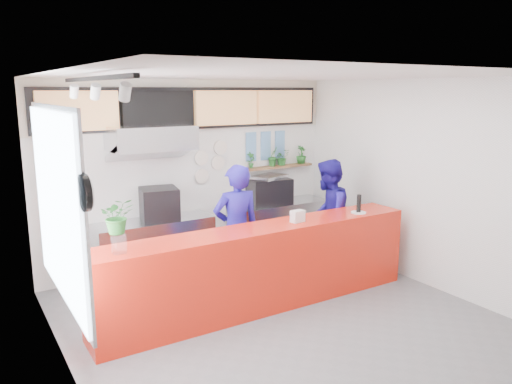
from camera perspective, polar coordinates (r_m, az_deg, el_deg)
name	(u,v)px	position (r m, az deg, el deg)	size (l,w,h in m)	color
floor	(278,318)	(6.52, 2.57, -14.21)	(5.00, 5.00, 0.00)	slate
ceiling	(281,75)	(5.87, 2.84, 13.19)	(5.00, 5.00, 0.00)	silver
wall_back	(193,174)	(8.16, -7.27, 2.09)	(5.00, 5.00, 0.00)	white
wall_left	(62,234)	(5.08, -21.33, -4.46)	(5.00, 5.00, 0.00)	white
wall_right	(420,183)	(7.69, 18.27, 1.00)	(5.00, 5.00, 0.00)	white
service_counter	(262,268)	(6.61, 0.64, -8.64)	(4.50, 0.60, 1.10)	red
cream_band	(191,105)	(8.05, -7.44, 9.83)	(5.00, 0.02, 0.80)	beige
prep_bench	(155,248)	(7.85, -11.50, -6.35)	(1.80, 0.60, 0.90)	#B2B5BA
panini_oven	(159,204)	(7.70, -11.00, -1.33)	(0.54, 0.54, 0.49)	black
extraction_hood	(151,138)	(7.46, -11.89, 6.08)	(1.20, 0.70, 0.35)	#B2B5BA
hood_lip	(152,152)	(7.48, -11.83, 4.55)	(1.20, 0.70, 0.08)	#B2B5BA
right_bench	(279,227)	(8.86, 2.60, -4.04)	(1.80, 0.60, 0.90)	#B2B5BA
espresso_machine	(269,191)	(8.59, 1.52, 0.10)	(0.70, 0.50, 0.45)	black
espresso_tray	(269,177)	(8.54, 1.53, 1.76)	(0.59, 0.41, 0.05)	#A2A3A9
herb_shelf	(277,167)	(8.85, 2.47, 2.91)	(1.40, 0.18, 0.04)	brown
menu_board_far_left	(78,111)	(7.39, -19.66, 8.72)	(1.10, 0.10, 0.55)	tan
menu_board_mid_left	(158,109)	(7.72, -11.13, 9.26)	(1.10, 0.10, 0.55)	black
menu_board_mid_right	(226,108)	(8.20, -3.43, 9.58)	(1.10, 0.10, 0.55)	tan
menu_board_far_right	(285,107)	(8.81, 3.32, 9.72)	(1.10, 0.10, 0.55)	tan
soffit	(192,108)	(8.02, -7.34, 9.47)	(4.80, 0.04, 0.65)	black
window_pane	(57,207)	(5.33, -21.77, -1.55)	(0.04, 2.20, 1.90)	silver
window_frame	(59,206)	(5.33, -21.56, -1.53)	(0.03, 2.30, 2.00)	#B2B5BA
wall_clock_rim	(85,193)	(4.10, -18.99, -0.08)	(0.30, 0.30, 0.05)	black
wall_clock_face	(89,192)	(4.11, -18.58, -0.04)	(0.26, 0.26, 0.02)	white
track_rail	(95,78)	(4.99, -17.96, 12.25)	(0.05, 2.40, 0.04)	black
dec_plate_a	(201,158)	(8.16, -6.27, 3.89)	(0.24, 0.24, 0.03)	silver
dec_plate_b	(218,163)	(8.31, -4.38, 3.36)	(0.24, 0.24, 0.03)	silver
dec_plate_c	(202,176)	(8.21, -6.22, 1.81)	(0.24, 0.24, 0.03)	silver
dec_plate_d	(220,147)	(8.30, -4.10, 5.10)	(0.24, 0.24, 0.03)	silver
photo_frame_a	(251,140)	(8.59, -0.58, 6.02)	(0.20, 0.02, 0.25)	#598CBF
photo_frame_b	(266,139)	(8.75, 1.11, 6.12)	(0.20, 0.02, 0.25)	#598CBF
photo_frame_c	(280,138)	(8.91, 2.74, 6.21)	(0.20, 0.02, 0.25)	#598CBF
photo_frame_d	(251,154)	(8.62, -0.57, 4.36)	(0.20, 0.02, 0.25)	#598CBF
photo_frame_e	(266,153)	(8.77, 1.11, 4.49)	(0.20, 0.02, 0.25)	#598CBF
photo_frame_f	(280,152)	(8.94, 2.73, 4.61)	(0.20, 0.02, 0.25)	#598CBF
staff_center	(236,230)	(6.96, -2.25, -4.35)	(0.67, 0.44, 1.85)	navy
staff_right	(327,216)	(7.87, 8.14, -2.78)	(0.87, 0.68, 1.79)	navy
herb_a	(251,160)	(8.53, -0.59, 3.68)	(0.15, 0.10, 0.28)	#205C21
herb_b	(273,156)	(8.77, 1.96, 4.09)	(0.19, 0.15, 0.34)	#205C21
herb_c	(282,157)	(8.88, 2.99, 3.99)	(0.25, 0.22, 0.28)	#205C21
herb_d	(301,154)	(9.13, 5.20, 4.29)	(0.18, 0.16, 0.32)	#205C21
glass_vase	(119,244)	(5.62, -15.39, -5.73)	(0.17, 0.17, 0.20)	silver
basil_vase	(117,216)	(5.54, -15.56, -2.64)	(0.35, 0.30, 0.39)	#205C21
napkin_holder	(298,216)	(6.69, 4.78, -2.78)	(0.18, 0.11, 0.16)	silver
white_plate	(358,212)	(7.31, 11.63, -2.31)	(0.21, 0.21, 0.02)	silver
pepper_mill	(359,203)	(7.28, 11.68, -1.29)	(0.06, 0.06, 0.25)	black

